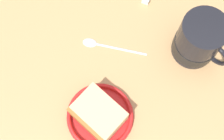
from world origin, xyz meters
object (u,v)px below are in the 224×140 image
at_px(small_plate, 99,116).
at_px(teaspoon, 100,44).
at_px(tea_mug, 197,41).
at_px(sugar_cube, 145,0).
at_px(cake_slice, 97,114).

distance_m(small_plate, teaspoon, 0.15).
relative_size(small_plate, teaspoon, 0.94).
bearing_deg(tea_mug, teaspoon, 93.46).
distance_m(small_plate, sugar_cube, 0.27).
bearing_deg(tea_mug, small_plate, 132.90).
bearing_deg(teaspoon, small_plate, -173.42).
height_order(cake_slice, tea_mug, tea_mug).
distance_m(cake_slice, teaspoon, 0.16).
height_order(small_plate, cake_slice, cake_slice).
relative_size(small_plate, sugar_cube, 8.67).
bearing_deg(cake_slice, tea_mug, -46.97).
xyz_separation_m(small_plate, cake_slice, (-0.00, 0.00, 0.03)).
height_order(tea_mug, sugar_cube, tea_mug).
bearing_deg(cake_slice, small_plate, -35.54).
height_order(small_plate, sugar_cube, same).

